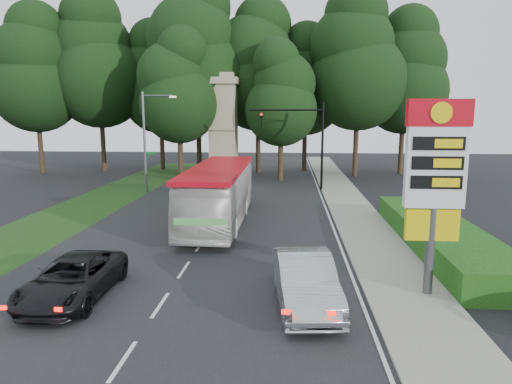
# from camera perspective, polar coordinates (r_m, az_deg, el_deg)

# --- Properties ---
(ground) EXTENTS (120.00, 120.00, 0.00)m
(ground) POSITION_cam_1_polar(r_m,az_deg,el_deg) (15.68, -12.39, -14.46)
(ground) COLOR black
(ground) RESTS_ON ground
(road_surface) EXTENTS (14.00, 80.00, 0.02)m
(road_surface) POSITION_cam_1_polar(r_m,az_deg,el_deg) (26.79, -5.16, -3.94)
(road_surface) COLOR black
(road_surface) RESTS_ON ground
(sidewalk_right) EXTENTS (3.00, 80.00, 0.12)m
(sidewalk_right) POSITION_cam_1_polar(r_m,az_deg,el_deg) (26.78, 13.14, -4.06)
(sidewalk_right) COLOR gray
(sidewalk_right) RESTS_ON ground
(grass_verge_left) EXTENTS (5.00, 50.00, 0.02)m
(grass_verge_left) POSITION_cam_1_polar(r_m,az_deg,el_deg) (35.10, -19.05, -1.13)
(grass_verge_left) COLOR #193814
(grass_verge_left) RESTS_ON ground
(hedge) EXTENTS (3.00, 14.00, 1.20)m
(hedge) POSITION_cam_1_polar(r_m,az_deg,el_deg) (23.57, 21.96, -5.08)
(hedge) COLOR #174412
(hedge) RESTS_ON ground
(gas_station_pylon) EXTENTS (2.10, 0.45, 6.85)m
(gas_station_pylon) POSITION_cam_1_polar(r_m,az_deg,el_deg) (16.54, 21.51, 2.42)
(gas_station_pylon) COLOR #59595E
(gas_station_pylon) RESTS_ON ground
(traffic_signal_mast) EXTENTS (6.10, 0.35, 7.20)m
(traffic_signal_mast) POSITION_cam_1_polar(r_m,az_deg,el_deg) (37.73, 6.31, 7.23)
(traffic_signal_mast) COLOR black
(traffic_signal_mast) RESTS_ON ground
(streetlight_signs) EXTENTS (2.75, 0.98, 8.00)m
(streetlight_signs) POSITION_cam_1_polar(r_m,az_deg,el_deg) (37.45, -13.47, 6.64)
(streetlight_signs) COLOR #59595E
(streetlight_signs) RESTS_ON ground
(monument) EXTENTS (3.00, 3.00, 10.05)m
(monument) POSITION_cam_1_polar(r_m,az_deg,el_deg) (44.13, -4.10, 8.21)
(monument) COLOR tan
(monument) RESTS_ON ground
(tree_far_west) EXTENTS (8.96, 8.96, 17.60)m
(tree_far_west) POSITION_cam_1_polar(r_m,az_deg,el_deg) (53.71, -25.96, 13.52)
(tree_far_west) COLOR #2D2116
(tree_far_west) RESTS_ON ground
(tree_west_mid) EXTENTS (9.80, 9.80, 19.25)m
(tree_west_mid) POSITION_cam_1_polar(r_m,az_deg,el_deg) (52.97, -19.10, 15.12)
(tree_west_mid) COLOR #2D2116
(tree_west_mid) RESTS_ON ground
(tree_west_near) EXTENTS (8.40, 8.40, 16.50)m
(tree_west_near) POSITION_cam_1_polar(r_m,az_deg,el_deg) (52.75, -11.94, 13.64)
(tree_west_near) COLOR #2D2116
(tree_west_near) RESTS_ON ground
(tree_center_left) EXTENTS (10.08, 10.08, 19.80)m
(tree_center_left) POSITION_cam_1_polar(r_m,az_deg,el_deg) (47.90, -7.38, 16.58)
(tree_center_left) COLOR #2D2116
(tree_center_left) RESTS_ON ground
(tree_center_right) EXTENTS (9.24, 9.24, 18.15)m
(tree_center_right) POSITION_cam_1_polar(r_m,az_deg,el_deg) (48.99, 0.28, 15.32)
(tree_center_right) COLOR #2D2116
(tree_center_right) RESTS_ON ground
(tree_east_near) EXTENTS (8.12, 8.12, 15.95)m
(tree_east_near) POSITION_cam_1_polar(r_m,az_deg,el_deg) (50.80, 6.23, 13.56)
(tree_east_near) COLOR #2D2116
(tree_east_near) RESTS_ON ground
(tree_east_mid) EXTENTS (9.52, 9.52, 18.70)m
(tree_east_mid) POSITION_cam_1_polar(r_m,az_deg,el_deg) (47.41, 12.73, 15.68)
(tree_east_mid) COLOR #2D2116
(tree_east_mid) RESTS_ON ground
(tree_far_east) EXTENTS (8.68, 8.68, 17.05)m
(tree_far_east) POSITION_cam_1_polar(r_m,az_deg,el_deg) (50.22, 18.16, 13.95)
(tree_far_east) COLOR #2D2116
(tree_far_east) RESTS_ON ground
(tree_monument_left) EXTENTS (7.28, 7.28, 14.30)m
(tree_monument_left) POSITION_cam_1_polar(r_m,az_deg,el_deg) (43.93, -9.65, 12.75)
(tree_monument_left) COLOR #2D2116
(tree_monument_left) RESTS_ON ground
(tree_monument_right) EXTENTS (6.72, 6.72, 13.20)m
(tree_monument_right) POSITION_cam_1_polar(r_m,az_deg,el_deg) (43.20, 3.16, 12.03)
(tree_monument_right) COLOR #2D2116
(tree_monument_right) RESTS_ON ground
(transit_bus) EXTENTS (2.85, 12.05, 3.35)m
(transit_bus) POSITION_cam_1_polar(r_m,az_deg,el_deg) (26.56, -4.66, -0.37)
(transit_bus) COLOR silver
(transit_bus) RESTS_ON ground
(sedan_silver) EXTENTS (2.38, 5.41, 1.73)m
(sedan_silver) POSITION_cam_1_polar(r_m,az_deg,el_deg) (15.61, 6.16, -10.95)
(sedan_silver) COLOR #ADB1B5
(sedan_silver) RESTS_ON ground
(suv_charcoal) EXTENTS (2.42, 5.19, 1.44)m
(suv_charcoal) POSITION_cam_1_polar(r_m,az_deg,el_deg) (17.33, -21.92, -9.99)
(suv_charcoal) COLOR black
(suv_charcoal) RESTS_ON ground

